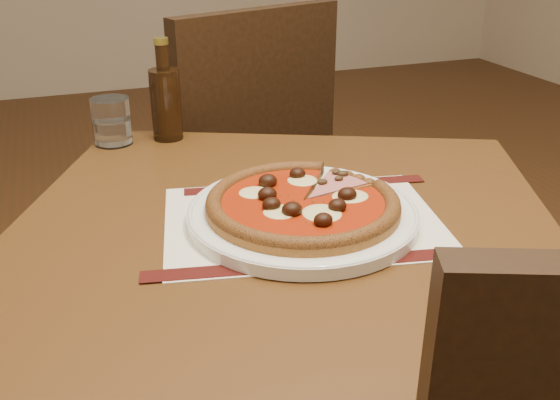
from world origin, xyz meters
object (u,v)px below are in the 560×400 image
at_px(water_glass, 112,121).
at_px(bottle, 166,101).
at_px(chair_far, 233,167).
at_px(plate, 303,215).
at_px(pizza, 303,203).
at_px(table, 284,283).

relative_size(water_glass, bottle, 0.45).
height_order(chair_far, plate, chair_far).
height_order(chair_far, pizza, chair_far).
relative_size(table, pizza, 3.72).
bearing_deg(table, plate, -2.31).
height_order(table, bottle, bottle).
bearing_deg(chair_far, water_glass, 19.99).
xyz_separation_m(chair_far, bottle, (-0.21, -0.27, 0.27)).
distance_m(table, water_glass, 0.51).
relative_size(plate, water_glass, 3.74).
bearing_deg(water_glass, plate, -63.33).
distance_m(table, pizza, 0.14).
xyz_separation_m(table, chair_far, (0.12, 0.71, -0.09)).
height_order(table, plate, plate).
distance_m(water_glass, bottle, 0.11).
relative_size(chair_far, plate, 2.85).
bearing_deg(bottle, plate, -75.14).
distance_m(table, bottle, 0.48).
bearing_deg(water_glass, chair_far, 40.32).
distance_m(pizza, water_glass, 0.50).
height_order(plate, water_glass, water_glass).
bearing_deg(pizza, table, 177.14).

